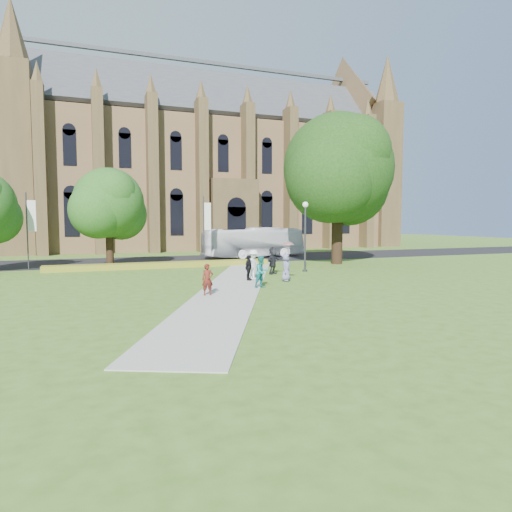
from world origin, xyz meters
name	(u,v)px	position (x,y,z in m)	size (l,w,h in m)	color
ground	(239,289)	(0.00, 0.00, 0.00)	(160.00, 160.00, 0.00)	#3D641E
road	(171,260)	(0.00, 20.00, 0.01)	(160.00, 10.00, 0.02)	black
footpath	(233,286)	(0.00, 1.00, 0.02)	(3.20, 30.00, 0.04)	#B2B2A8
flower_hedge	(163,265)	(-2.00, 13.20, 0.23)	(18.00, 1.40, 0.45)	gold
cathedral	(214,156)	(10.00, 39.73, 12.98)	(52.60, 18.25, 28.00)	brown
streetlamp	(305,228)	(7.50, 6.50, 3.30)	(0.44, 0.44, 5.24)	#38383D
large_tree	(338,169)	(13.00, 11.00, 8.37)	(9.60, 9.60, 13.20)	#332114
street_tree_1	(109,203)	(-6.00, 14.50, 5.22)	(5.60, 5.60, 8.05)	#332114
banner_pole_0	(205,226)	(2.11, 15.20, 3.39)	(0.70, 0.10, 6.00)	#38383D
banner_pole_1	(29,226)	(-11.89, 15.20, 3.39)	(0.70, 0.10, 6.00)	#38383D
tour_coach	(254,243)	(8.56, 19.87, 1.57)	(2.60, 11.10, 3.09)	white
pedestrian_0	(208,280)	(-2.25, -1.62, 0.84)	(0.59, 0.39, 1.61)	#581C14
pedestrian_1	(262,272)	(1.33, -0.10, 0.94)	(0.87, 0.68, 1.80)	#177773
pedestrian_2	(253,264)	(2.23, 3.57, 0.99)	(1.23, 0.71, 1.90)	white
pedestrian_3	(249,268)	(1.71, 3.07, 0.85)	(0.95, 0.40, 1.62)	black
pedestrian_4	(286,267)	(3.84, 2.02, 0.89)	(0.83, 0.54, 1.70)	slate
pedestrian_5	(273,261)	(4.55, 5.74, 0.99)	(1.77, 0.56, 1.91)	black
parasol	(288,249)	(4.02, 2.12, 2.07)	(0.75, 0.75, 0.66)	#CD91A1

